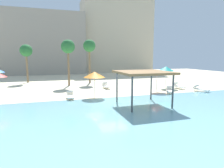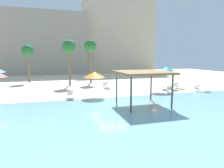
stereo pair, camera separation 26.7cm
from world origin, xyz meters
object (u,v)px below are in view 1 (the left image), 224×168
object	(u,v)px
shade_pavilion	(143,74)
lounge_chair_2	(178,86)
lounge_chair_1	(200,89)
palm_tree_1	(89,47)
lounge_chair_0	(169,90)
beach_umbrella_teal_5	(166,69)
lounge_chair_3	(70,95)
palm_tree_2	(26,51)
beach_umbrella_orange_3	(94,75)
beach_umbrella_red_1	(157,72)
lounge_chair_4	(106,86)
palm_tree_0	(68,48)

from	to	relation	value
shade_pavilion	lounge_chair_2	distance (m)	10.79
lounge_chair_1	palm_tree_1	distance (m)	16.70
lounge_chair_0	lounge_chair_1	distance (m)	4.06
lounge_chair_1	lounge_chair_2	world-z (taller)	same
beach_umbrella_teal_5	palm_tree_1	distance (m)	12.04
shade_pavilion	beach_umbrella_teal_5	world-z (taller)	shade_pavilion
lounge_chair_1	lounge_chair_3	bearing A→B (deg)	-107.91
lounge_chair_1	palm_tree_2	bearing A→B (deg)	-142.09
beach_umbrella_teal_5	lounge_chair_1	world-z (taller)	beach_umbrella_teal_5
beach_umbrella_orange_3	lounge_chair_3	xyz separation A→B (m)	(-2.43, -0.11, -1.95)
beach_umbrella_red_1	lounge_chair_2	size ratio (longest dim) A/B	1.33
lounge_chair_2	lounge_chair_4	xyz separation A→B (m)	(-8.84, 2.94, 0.00)
palm_tree_0	beach_umbrella_red_1	bearing A→B (deg)	-40.22
shade_pavilion	palm_tree_0	size ratio (longest dim) A/B	0.64
shade_pavilion	beach_umbrella_orange_3	world-z (taller)	shade_pavilion
beach_umbrella_teal_5	palm_tree_0	xyz separation A→B (m)	(-11.96, 5.79, 2.80)
palm_tree_0	lounge_chair_4	bearing A→B (deg)	-41.05
lounge_chair_0	beach_umbrella_red_1	bearing A→B (deg)	-116.46
beach_umbrella_teal_5	lounge_chair_0	world-z (taller)	beach_umbrella_teal_5
shade_pavilion	palm_tree_0	xyz separation A→B (m)	(-4.95, 13.29, 2.63)
lounge_chair_3	palm_tree_0	size ratio (longest dim) A/B	0.30
shade_pavilion	beach_umbrella_teal_5	bearing A→B (deg)	46.94
palm_tree_0	palm_tree_1	size ratio (longest dim) A/B	0.96
shade_pavilion	lounge_chair_1	xyz separation A→B (m)	(9.37, 3.88, -2.34)
beach_umbrella_red_1	palm_tree_2	world-z (taller)	palm_tree_2
shade_pavilion	beach_umbrella_teal_5	xyz separation A→B (m)	(7.01, 7.50, -0.17)
lounge_chair_2	palm_tree_1	bearing A→B (deg)	-134.57
beach_umbrella_orange_3	beach_umbrella_teal_5	distance (m)	10.58
palm_tree_1	lounge_chair_4	bearing A→B (deg)	-80.35
beach_umbrella_red_1	lounge_chair_2	distance (m)	4.46
lounge_chair_0	palm_tree_0	distance (m)	14.68
lounge_chair_3	palm_tree_2	xyz separation A→B (m)	(-5.41, 14.31, 4.56)
lounge_chair_4	palm_tree_0	world-z (taller)	palm_tree_0
beach_umbrella_teal_5	palm_tree_2	xyz separation A→B (m)	(-17.98, 11.18, 2.38)
lounge_chair_0	palm_tree_2	size ratio (longest dim) A/B	0.33
beach_umbrella_red_1	lounge_chair_3	world-z (taller)	beach_umbrella_red_1
shade_pavilion	beach_umbrella_red_1	world-z (taller)	shade_pavilion
beach_umbrella_red_1	beach_umbrella_orange_3	bearing A→B (deg)	-173.40
beach_umbrella_red_1	lounge_chair_0	world-z (taller)	beach_umbrella_red_1
lounge_chair_3	shade_pavilion	bearing A→B (deg)	53.39
beach_umbrella_orange_3	lounge_chair_0	xyz separation A→B (m)	(8.45, -0.42, -1.95)
beach_umbrella_orange_3	lounge_chair_3	bearing A→B (deg)	-177.39
beach_umbrella_teal_5	palm_tree_2	distance (m)	21.31
shade_pavilion	beach_umbrella_orange_3	xyz separation A→B (m)	(-3.13, 4.48, -0.39)
beach_umbrella_red_1	palm_tree_1	world-z (taller)	palm_tree_1
lounge_chair_1	palm_tree_0	world-z (taller)	palm_tree_0
palm_tree_0	lounge_chair_1	bearing A→B (deg)	-33.30
lounge_chair_0	palm_tree_1	size ratio (longest dim) A/B	0.29
palm_tree_2	lounge_chair_2	bearing A→B (deg)	-32.27
beach_umbrella_orange_3	palm_tree_1	world-z (taller)	palm_tree_1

